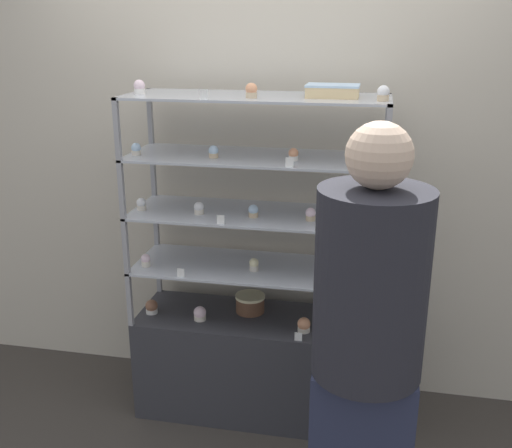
{
  "coord_description": "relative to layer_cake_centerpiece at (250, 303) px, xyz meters",
  "views": [
    {
      "loc": [
        0.56,
        -2.78,
        2.02
      ],
      "look_at": [
        0.0,
        0.0,
        1.08
      ],
      "focal_mm": 42.0,
      "sensor_mm": 36.0,
      "label": 1
    }
  ],
  "objects": [
    {
      "name": "display_riser_top",
      "position": [
        0.04,
        -0.06,
        1.08
      ],
      "size": [
        1.25,
        0.45,
        0.29
      ],
      "color": "#99999E",
      "rests_on": "display_riser_upper"
    },
    {
      "name": "cupcake_15",
      "position": [
        0.62,
        -0.12,
        0.84
      ],
      "size": [
        0.05,
        0.05,
        0.06
      ],
      "color": "#CCB28C",
      "rests_on": "display_riser_upper"
    },
    {
      "name": "cupcake_5",
      "position": [
        0.04,
        -0.11,
        0.27
      ],
      "size": [
        0.05,
        0.05,
        0.07
      ],
      "color": "beige",
      "rests_on": "display_riser_lower"
    },
    {
      "name": "cupcake_0",
      "position": [
        -0.51,
        -0.12,
        -0.01
      ],
      "size": [
        0.07,
        0.07,
        0.07
      ],
      "color": "white",
      "rests_on": "display_base"
    },
    {
      "name": "cupcake_12",
      "position": [
        -0.53,
        -0.15,
        0.84
      ],
      "size": [
        0.05,
        0.05,
        0.06
      ],
      "color": "beige",
      "rests_on": "display_riser_upper"
    },
    {
      "name": "cupcake_4",
      "position": [
        -0.51,
        -0.16,
        0.27
      ],
      "size": [
        0.05,
        0.05,
        0.07
      ],
      "color": "beige",
      "rests_on": "display_riser_lower"
    },
    {
      "name": "cupcake_17",
      "position": [
        0.04,
        -0.16,
        1.13
      ],
      "size": [
        0.05,
        0.05,
        0.07
      ],
      "color": "#CCB28C",
      "rests_on": "display_riser_top"
    },
    {
      "name": "back_wall",
      "position": [
        0.04,
        0.31,
        0.69
      ],
      "size": [
        8.0,
        0.05,
        2.6
      ],
      "color": "beige",
      "rests_on": "ground_plane"
    },
    {
      "name": "cupcake_10",
      "position": [
        0.32,
        -0.12,
        0.56
      ],
      "size": [
        0.05,
        0.05,
        0.06
      ],
      "color": "#CCB28C",
      "rests_on": "display_riser_middle"
    },
    {
      "name": "display_base",
      "position": [
        0.04,
        -0.06,
        -0.33
      ],
      "size": [
        1.25,
        0.45,
        0.56
      ],
      "color": "#333338",
      "rests_on": "ground_plane"
    },
    {
      "name": "cupcake_3",
      "position": [
        0.61,
        -0.1,
        -0.01
      ],
      "size": [
        0.07,
        0.07,
        0.07
      ],
      "color": "beige",
      "rests_on": "display_base"
    },
    {
      "name": "display_riser_middle",
      "position": [
        0.04,
        -0.06,
        0.51
      ],
      "size": [
        1.25,
        0.45,
        0.29
      ],
      "color": "#99999E",
      "rests_on": "display_riser_lower"
    },
    {
      "name": "cupcake_1",
      "position": [
        -0.24,
        -0.14,
        -0.01
      ],
      "size": [
        0.07,
        0.07,
        0.07
      ],
      "color": "beige",
      "rests_on": "display_base"
    },
    {
      "name": "display_riser_upper",
      "position": [
        0.04,
        -0.06,
        0.8
      ],
      "size": [
        1.25,
        0.45,
        0.29
      ],
      "color": "#99999E",
      "rests_on": "display_riser_middle"
    },
    {
      "name": "cupcake_9",
      "position": [
        0.05,
        -0.12,
        0.56
      ],
      "size": [
        0.05,
        0.05,
        0.06
      ],
      "color": "#CCB28C",
      "rests_on": "display_riser_middle"
    },
    {
      "name": "cupcake_18",
      "position": [
        0.62,
        -0.16,
        1.13
      ],
      "size": [
        0.05,
        0.05,
        0.07
      ],
      "color": "#CCB28C",
      "rests_on": "display_riser_top"
    },
    {
      "name": "price_tag_2",
      "position": [
        -0.08,
        -0.26,
        0.55
      ],
      "size": [
        0.04,
        0.0,
        0.04
      ],
      "color": "white",
      "rests_on": "display_riser_middle"
    },
    {
      "name": "layer_cake_centerpiece",
      "position": [
        0.0,
        0.0,
        0.0
      ],
      "size": [
        0.16,
        0.16,
        0.1
      ],
      "color": "brown",
      "rests_on": "display_base"
    },
    {
      "name": "price_tag_1",
      "position": [
        -0.29,
        -0.26,
        0.26
      ],
      "size": [
        0.04,
        0.0,
        0.04
      ],
      "color": "white",
      "rests_on": "display_riser_lower"
    },
    {
      "name": "display_riser_lower",
      "position": [
        0.04,
        -0.06,
        0.22
      ],
      "size": [
        1.25,
        0.45,
        0.29
      ],
      "color": "#99999E",
      "rests_on": "display_base"
    },
    {
      "name": "price_tag_0",
      "position": [
        0.29,
        -0.26,
        -0.03
      ],
      "size": [
        0.04,
        0.0,
        0.04
      ],
      "color": "white",
      "rests_on": "display_base"
    },
    {
      "name": "customer_figure",
      "position": [
        0.62,
        -0.86,
        0.32
      ],
      "size": [
        0.4,
        0.4,
        1.73
      ],
      "color": "#282D47",
      "rests_on": "ground_plane"
    },
    {
      "name": "cupcake_14",
      "position": [
        0.23,
        -0.12,
        0.84
      ],
      "size": [
        0.05,
        0.05,
        0.06
      ],
      "color": "white",
      "rests_on": "display_riser_upper"
    },
    {
      "name": "cupcake_7",
      "position": [
        -0.53,
        -0.12,
        0.56
      ],
      "size": [
        0.05,
        0.05,
        0.06
      ],
      "color": "beige",
      "rests_on": "display_riser_middle"
    },
    {
      "name": "cupcake_11",
      "position": [
        0.61,
        -0.12,
        0.56
      ],
      "size": [
        0.05,
        0.05,
        0.06
      ],
      "color": "#CCB28C",
      "rests_on": "display_riser_middle"
    },
    {
      "name": "price_tag_4",
      "position": [
        -0.15,
        -0.26,
        1.12
      ],
      "size": [
        0.04,
        0.0,
        0.04
      ],
      "color": "white",
      "rests_on": "display_riser_top"
    },
    {
      "name": "cupcake_13",
      "position": [
        -0.15,
        -0.13,
        0.84
      ],
      "size": [
        0.05,
        0.05,
        0.06
      ],
      "color": "#CCB28C",
      "rests_on": "display_riser_upper"
    },
    {
      "name": "sheet_cake_frosted",
      "position": [
        0.4,
        -0.06,
        1.13
      ],
      "size": [
        0.24,
        0.16,
        0.06
      ],
      "color": "#DBBC84",
      "rests_on": "display_riser_top"
    },
    {
      "name": "ground_plane",
      "position": [
        0.04,
        -0.06,
        -0.61
      ],
      "size": [
        20.0,
        20.0,
        0.0
      ],
      "primitive_type": "plane",
      "color": "#38332D"
    },
    {
      "name": "cupcake_6",
      "position": [
        0.61,
        -0.15,
        0.27
      ],
      "size": [
        0.05,
        0.05,
        0.07
      ],
      "color": "beige",
      "rests_on": "display_riser_lower"
    },
    {
      "name": "cupcake_8",
      "position": [
        -0.23,
        -0.13,
        0.56
      ],
      "size": [
        0.05,
        0.05,
        0.06
      ],
      "color": "beige",
      "rests_on": "display_riser_middle"
    },
    {
      "name": "price_tag_3",
      "position": [
        0.24,
        -0.26,
        0.84
      ],
      "size": [
        0.04,
        0.0,
        0.04
      ],
      "color": "white",
      "rests_on": "display_riser_upper"
    },
    {
      "name": "cupcake_16",
      "position": [
        -0.51,
        -0.11,
        1.13
      ],
      "size": [
        0.05,
        0.05,
        0.07
      ],
      "color": "white",
      "rests_on": "display_riser_top"
    },
    {
      "name": "cupcake_2",
      "position": [
        0.31,
        -0.16,
        -0.01
      ],
      "size": [
        0.07,
        0.07,
        0.07
      ],
      "color": "beige",
      "rests_on": "display_base"
    }
  ]
}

